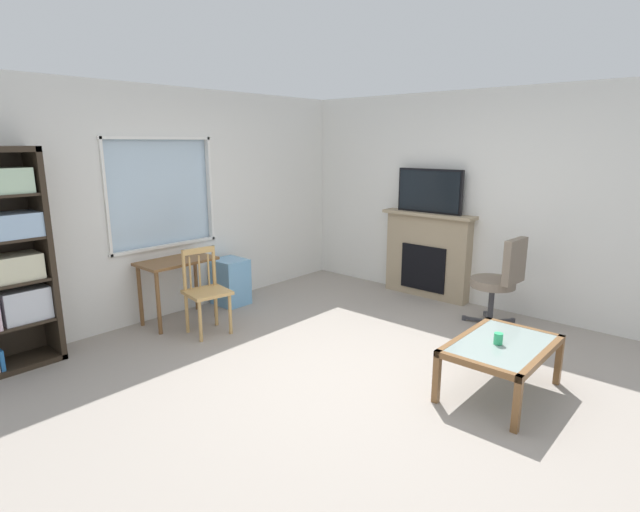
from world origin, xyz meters
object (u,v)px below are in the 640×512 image
(office_chair, at_px, (501,278))
(sippy_cup, at_px, (498,339))
(fireplace, at_px, (427,255))
(tv, at_px, (430,191))
(plastic_drawer_unit, at_px, (230,282))
(desk_under_window, at_px, (177,271))
(coffee_table, at_px, (502,350))
(wooden_chair, at_px, (206,290))

(office_chair, distance_m, sippy_cup, 1.59)
(fireplace, height_order, tv, tv)
(plastic_drawer_unit, bearing_deg, tv, -41.18)
(desk_under_window, distance_m, office_chair, 3.55)
(fireplace, bearing_deg, desk_under_window, 149.03)
(office_chair, bearing_deg, coffee_table, -157.49)
(plastic_drawer_unit, bearing_deg, coffee_table, -89.71)
(wooden_chair, relative_size, coffee_table, 0.91)
(desk_under_window, xyz_separation_m, office_chair, (2.22, -2.77, -0.03))
(desk_under_window, bearing_deg, tv, -31.14)
(office_chair, relative_size, coffee_table, 1.01)
(office_chair, distance_m, coffee_table, 1.57)
(fireplace, bearing_deg, wooden_chair, 157.75)
(desk_under_window, bearing_deg, office_chair, -51.21)
(desk_under_window, xyz_separation_m, fireplace, (2.68, -1.61, -0.03))
(tv, distance_m, office_chair, 1.49)
(desk_under_window, relative_size, coffee_table, 0.83)
(fireplace, relative_size, tv, 1.40)
(tv, height_order, coffee_table, tv)
(desk_under_window, relative_size, sippy_cup, 9.13)
(plastic_drawer_unit, relative_size, office_chair, 0.57)
(office_chair, height_order, coffee_table, office_chair)
(desk_under_window, relative_size, office_chair, 0.82)
(desk_under_window, distance_m, sippy_cup, 3.43)
(wooden_chair, height_order, office_chair, office_chair)
(office_chair, bearing_deg, plastic_drawer_unit, 117.34)
(office_chair, bearing_deg, tv, 69.06)
(fireplace, xyz_separation_m, tv, (-0.02, 0.00, 0.83))
(fireplace, bearing_deg, coffee_table, -137.31)
(fireplace, bearing_deg, sippy_cup, -138.26)
(desk_under_window, relative_size, fireplace, 0.66)
(wooden_chair, relative_size, fireplace, 0.73)
(plastic_drawer_unit, relative_size, coffee_table, 0.58)
(tv, distance_m, coffee_table, 2.76)
(coffee_table, bearing_deg, office_chair, 22.51)
(desk_under_window, bearing_deg, plastic_drawer_unit, 3.73)
(wooden_chair, xyz_separation_m, office_chair, (2.22, -2.25, 0.09))
(plastic_drawer_unit, xyz_separation_m, office_chair, (1.46, -2.82, 0.27))
(office_chair, height_order, sippy_cup, office_chair)
(plastic_drawer_unit, bearing_deg, sippy_cup, -90.45)
(wooden_chair, relative_size, tv, 1.02)
(tv, distance_m, sippy_cup, 2.74)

